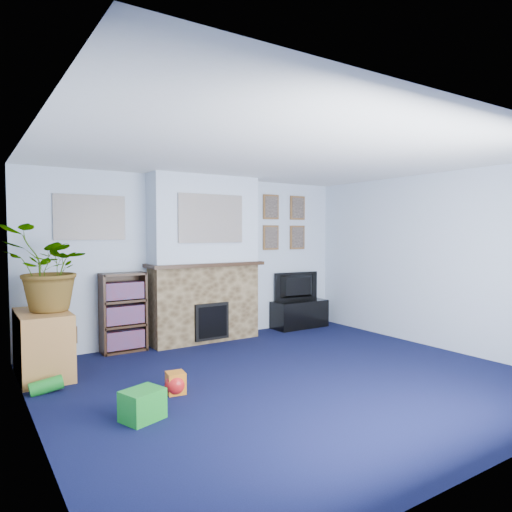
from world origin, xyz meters
TOP-DOWN VIEW (x-y plane):
  - floor at (0.00, 0.00)m, footprint 5.00×4.50m
  - ceiling at (0.00, 0.00)m, footprint 5.00×4.50m
  - wall_back at (0.00, 2.25)m, footprint 5.00×0.04m
  - wall_front at (0.00, -2.25)m, footprint 5.00×0.04m
  - wall_left at (-2.50, 0.00)m, footprint 0.04×4.50m
  - wall_right at (2.50, 0.00)m, footprint 0.04×4.50m
  - chimney_breast at (0.00, 2.05)m, footprint 1.72×0.50m
  - collage_main at (0.00, 1.84)m, footprint 1.00×0.03m
  - collage_left at (-1.55, 2.23)m, footprint 0.90×0.03m
  - portrait_tl at (1.30, 2.23)m, footprint 0.30×0.03m
  - portrait_tr at (1.85, 2.23)m, footprint 0.30×0.03m
  - portrait_bl at (1.30, 2.23)m, footprint 0.30×0.03m
  - portrait_br at (1.85, 2.23)m, footprint 0.30×0.03m
  - tv_stand at (1.75, 2.03)m, footprint 0.95×0.40m
  - television at (1.75, 2.05)m, footprint 0.82×0.20m
  - bookshelf at (-1.18, 2.11)m, footprint 0.58×0.28m
  - sideboard at (-2.24, 1.54)m, footprint 0.52×0.93m
  - potted_plant at (-2.19, 1.49)m, footprint 1.14×1.10m
  - mantel_clock at (-0.04, 2.00)m, footprint 0.09×0.06m
  - mantel_candle at (0.34, 2.00)m, footprint 0.05×0.05m
  - mantel_teddy at (-0.50, 2.00)m, footprint 0.13×0.13m
  - mantel_can at (0.69, 2.00)m, footprint 0.06×0.06m
  - green_crate at (-1.72, -0.20)m, footprint 0.39×0.35m
  - toy_ball at (-1.25, 0.21)m, footprint 0.20×0.20m
  - toy_block at (-1.23, 0.24)m, footprint 0.20×0.20m
  - toy_tube at (-2.30, 0.95)m, footprint 0.32×0.14m

SIDE VIEW (x-z plane):
  - floor at x=0.00m, z-range -0.01..0.01m
  - toy_tube at x=-2.30m, z-range -0.02..0.16m
  - toy_ball at x=-1.25m, z-range -0.01..0.19m
  - toy_block at x=-1.23m, z-range 0.00..0.22m
  - green_crate at x=-1.72m, z-range 0.01..0.27m
  - tv_stand at x=1.75m, z-range 0.00..0.45m
  - sideboard at x=-2.24m, z-range -0.01..0.71m
  - bookshelf at x=-1.18m, z-range -0.02..1.03m
  - television at x=1.75m, z-range 0.45..0.92m
  - chimney_breast at x=0.00m, z-range -0.02..2.38m
  - wall_back at x=0.00m, z-range 0.00..2.40m
  - wall_front at x=0.00m, z-range 0.00..2.40m
  - wall_left at x=-2.50m, z-range 0.00..2.40m
  - wall_right at x=2.50m, z-range 0.00..2.40m
  - potted_plant at x=-2.19m, z-range 0.72..1.69m
  - mantel_can at x=0.69m, z-range 1.15..1.27m
  - mantel_teddy at x=-0.50m, z-range 1.15..1.28m
  - mantel_clock at x=-0.04m, z-range 1.15..1.29m
  - mantel_candle at x=0.34m, z-range 1.15..1.31m
  - portrait_bl at x=1.30m, z-range 1.30..1.70m
  - portrait_br at x=1.85m, z-range 1.30..1.70m
  - collage_left at x=-1.55m, z-range 1.49..2.07m
  - collage_main at x=0.00m, z-range 1.44..2.12m
  - portrait_tl at x=1.30m, z-range 1.80..2.20m
  - portrait_tr at x=1.85m, z-range 1.80..2.20m
  - ceiling at x=0.00m, z-range 2.40..2.40m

